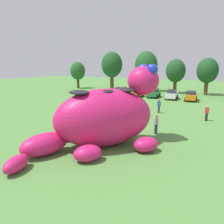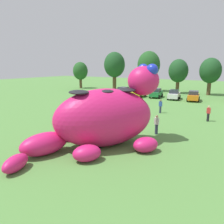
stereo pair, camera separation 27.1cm
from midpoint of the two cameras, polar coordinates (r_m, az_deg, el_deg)
ground_plane at (r=16.98m, az=-6.12°, el=-8.60°), size 160.00×160.00×0.00m
giant_inflatable_creature at (r=16.34m, az=-1.44°, el=-1.22°), size 8.26×11.65×6.06m
car_blue at (r=43.86m, az=3.16°, el=5.34°), size 2.02×4.14×1.72m
car_yellow at (r=42.05m, az=7.09°, el=4.98°), size 2.18×4.22×1.72m
car_green at (r=42.16m, az=11.49°, el=4.85°), size 2.38×4.30×1.72m
car_white at (r=40.66m, az=15.91°, el=4.37°), size 2.44×4.33×1.72m
car_orange at (r=39.81m, az=20.47°, el=3.92°), size 2.44×4.32×1.72m
tree_far_left at (r=58.59m, az=-8.03°, el=10.40°), size 3.79×3.79×6.74m
tree_left at (r=55.34m, az=0.79°, el=12.03°), size 5.12×5.12×9.10m
tree_mid_left at (r=52.11m, az=9.61°, el=11.83°), size 5.10×5.10×9.05m
tree_centre_left at (r=49.32m, az=16.89°, el=10.07°), size 4.05×4.05×7.19m
tree_centre at (r=48.60m, az=24.19°, el=9.66°), size 4.15×4.15×7.37m
spectator_near_inflatable at (r=39.11m, az=0.47°, el=4.53°), size 0.38×0.26×1.71m
spectator_mid_field at (r=28.52m, az=12.65°, el=1.42°), size 0.38×0.26×1.71m
spectator_by_cars at (r=19.74m, az=11.82°, el=-3.23°), size 0.38×0.26×1.71m
spectator_wandering at (r=36.97m, az=1.68°, el=4.09°), size 0.38×0.26×1.71m
spectator_far_side at (r=25.92m, az=23.88°, el=-0.38°), size 0.38×0.26×1.71m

